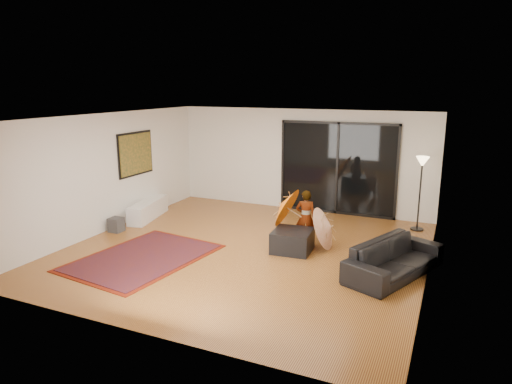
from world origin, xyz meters
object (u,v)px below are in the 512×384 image
Objects in this scene: sofa at (394,259)px; ottoman at (292,241)px; media_console at (148,210)px; child at (306,217)px.

sofa reaches higher than ottoman.
media_console is at bearing 169.69° from ottoman.
sofa is 2.10m from ottoman.
child reaches higher than media_console.
sofa is 2.77× the size of ottoman.
child is at bearing 81.64° from ottoman.
media_console reaches higher than ottoman.
media_console is 4.21m from ottoman.
sofa is 2.22m from child.
child is (-1.97, 0.98, 0.27)m from sofa.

